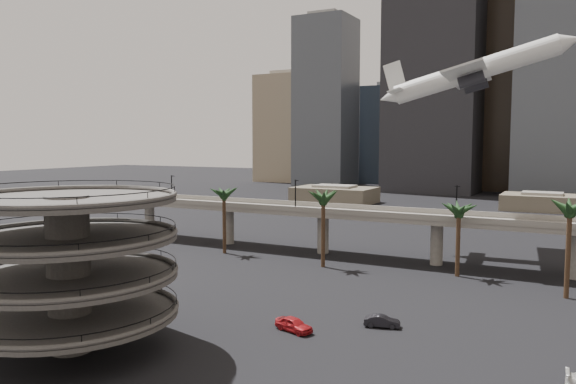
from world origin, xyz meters
The scene contains 9 objects.
ground centered at (0.00, 0.00, 0.00)m, with size 700.00×700.00×0.00m, color black.
parking_ramp centered at (-13.00, -4.00, 9.84)m, with size 22.20×22.20×17.35m.
overpass centered at (0.00, 55.00, 7.34)m, with size 130.00×9.30×14.70m.
palm_trees centered at (11.58, 47.18, 11.30)m, with size 76.40×18.40×14.00m.
low_buildings centered at (6.89, 142.30, 2.86)m, with size 135.00×27.50×6.80m.
skyline centered at (15.11, 217.08, 46.67)m, with size 269.00×86.00×127.57m.
airborne_jet centered at (13.81, 69.46, 35.00)m, with size 37.52×33.33×13.72m.
car_a centered at (4.83, 12.05, 0.82)m, with size 1.94×4.83×1.64m, color red.
car_b centered at (13.28, 18.25, 0.70)m, with size 1.47×4.22×1.39m, color black.
Camera 1 is at (33.60, -43.59, 21.72)m, focal length 35.00 mm.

